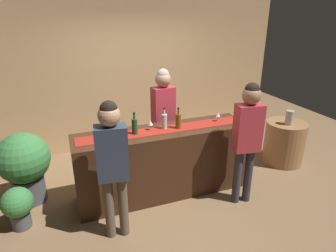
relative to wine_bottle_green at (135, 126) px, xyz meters
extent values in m
plane|color=brown|center=(0.40, 0.00, -1.10)|extent=(10.00, 10.00, 0.00)
cube|color=tan|center=(0.40, 1.90, 0.35)|extent=(6.00, 0.12, 2.90)
cube|color=#3D2314|center=(0.40, 0.00, -0.61)|extent=(2.44, 0.60, 0.99)
cube|color=maroon|center=(0.40, 0.00, -0.11)|extent=(2.32, 0.28, 0.01)
cylinder|color=#194723|center=(0.00, 0.00, -0.01)|extent=(0.07, 0.07, 0.21)
cylinder|color=#194723|center=(0.00, 0.00, 0.13)|extent=(0.03, 0.03, 0.08)
cylinder|color=black|center=(0.00, 0.00, 0.18)|extent=(0.03, 0.03, 0.02)
cylinder|color=#B2C6C1|center=(0.43, 0.04, -0.01)|extent=(0.07, 0.07, 0.21)
cylinder|color=#B2C6C1|center=(0.43, 0.04, 0.13)|extent=(0.03, 0.03, 0.08)
cylinder|color=black|center=(0.43, 0.04, 0.18)|extent=(0.03, 0.03, 0.02)
cylinder|color=brown|center=(0.61, -0.02, -0.01)|extent=(0.07, 0.07, 0.21)
cylinder|color=brown|center=(0.61, -0.02, 0.13)|extent=(0.03, 0.03, 0.08)
cylinder|color=black|center=(0.61, -0.02, 0.18)|extent=(0.03, 0.03, 0.02)
cylinder|color=silver|center=(1.26, 0.03, -0.11)|extent=(0.06, 0.06, 0.00)
cylinder|color=silver|center=(1.26, 0.03, -0.07)|extent=(0.01, 0.01, 0.08)
cone|color=silver|center=(1.26, 0.03, 0.00)|extent=(0.07, 0.07, 0.06)
cylinder|color=silver|center=(-0.46, -0.04, -0.11)|extent=(0.06, 0.06, 0.00)
cylinder|color=silver|center=(-0.46, -0.04, -0.07)|extent=(0.01, 0.01, 0.08)
cone|color=silver|center=(-0.46, -0.04, 0.00)|extent=(0.07, 0.07, 0.06)
cylinder|color=silver|center=(0.23, 0.06, -0.11)|extent=(0.06, 0.06, 0.00)
cylinder|color=silver|center=(0.23, 0.06, -0.07)|extent=(0.01, 0.01, 0.08)
cone|color=silver|center=(0.23, 0.06, 0.00)|extent=(0.07, 0.07, 0.06)
cylinder|color=#26262B|center=(0.69, 0.59, -0.70)|extent=(0.11, 0.11, 0.80)
cylinder|color=#26262B|center=(0.53, 0.57, -0.70)|extent=(0.11, 0.11, 0.80)
cube|color=#B7333D|center=(0.61, 0.58, 0.01)|extent=(0.36, 0.24, 0.63)
sphere|color=tan|center=(0.61, 0.58, 0.45)|extent=(0.24, 0.24, 0.24)
sphere|color=#AD9E8E|center=(0.61, 0.58, 0.52)|extent=(0.19, 0.19, 0.19)
cylinder|color=#33333D|center=(1.26, -0.58, -0.70)|extent=(0.11, 0.11, 0.79)
cylinder|color=#33333D|center=(1.42, -0.60, -0.70)|extent=(0.11, 0.11, 0.79)
cube|color=#B7333D|center=(1.34, -0.59, 0.01)|extent=(0.37, 0.25, 0.63)
sphere|color=#9E7051|center=(1.34, -0.59, 0.44)|extent=(0.24, 0.24, 0.24)
sphere|color=black|center=(1.34, -0.59, 0.50)|extent=(0.19, 0.19, 0.19)
cylinder|color=brown|center=(-0.49, -0.63, -0.71)|extent=(0.11, 0.11, 0.78)
cylinder|color=brown|center=(-0.34, -0.65, -0.71)|extent=(0.11, 0.11, 0.78)
cube|color=#2D384C|center=(-0.42, -0.64, -0.01)|extent=(0.36, 0.25, 0.62)
sphere|color=tan|center=(-0.42, -0.64, 0.41)|extent=(0.23, 0.23, 0.23)
sphere|color=black|center=(-0.42, -0.64, 0.48)|extent=(0.18, 0.18, 0.18)
cylinder|color=#996B42|center=(2.68, 0.13, -0.73)|extent=(0.68, 0.68, 0.74)
cylinder|color=#A8A399|center=(2.63, 0.06, -0.24)|extent=(0.13, 0.13, 0.24)
cylinder|color=#4C4C51|center=(-1.43, 0.47, -0.91)|extent=(0.43, 0.43, 0.37)
sphere|color=#387A3D|center=(-1.43, 0.47, -0.43)|extent=(0.69, 0.69, 0.69)
cylinder|color=#4C4C51|center=(-1.51, -0.09, -1.00)|extent=(0.23, 0.23, 0.20)
sphere|color=#387A3D|center=(-1.51, -0.09, -0.74)|extent=(0.37, 0.37, 0.37)
camera|label=1|loc=(-0.84, -3.45, 1.40)|focal=31.13mm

